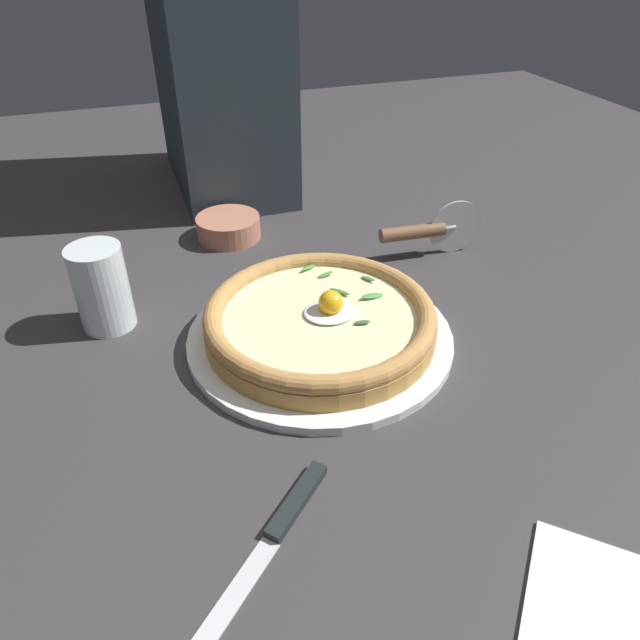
{
  "coord_description": "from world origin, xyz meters",
  "views": [
    {
      "loc": [
        0.16,
        0.58,
        0.46
      ],
      "look_at": [
        -0.03,
        0.01,
        0.03
      ],
      "focal_mm": 32.78,
      "sensor_mm": 36.0,
      "label": 1
    }
  ],
  "objects_px": {
    "pizza": "(320,319)",
    "pizza_cutter": "(426,230)",
    "side_bowl": "(228,227)",
    "table_knife": "(281,524)",
    "drinking_glass": "(103,293)",
    "folded_napkin": "(585,610)"
  },
  "relations": [
    {
      "from": "pizza",
      "to": "pizza_cutter",
      "type": "relative_size",
      "value": 1.73
    },
    {
      "from": "side_bowl",
      "to": "table_knife",
      "type": "relative_size",
      "value": 0.63
    },
    {
      "from": "drinking_glass",
      "to": "pizza",
      "type": "bearing_deg",
      "value": 153.41
    },
    {
      "from": "pizza_cutter",
      "to": "drinking_glass",
      "type": "relative_size",
      "value": 1.47
    },
    {
      "from": "pizza_cutter",
      "to": "drinking_glass",
      "type": "bearing_deg",
      "value": 3.77
    },
    {
      "from": "drinking_glass",
      "to": "pizza_cutter",
      "type": "bearing_deg",
      "value": -176.23
    },
    {
      "from": "pizza",
      "to": "table_knife",
      "type": "height_order",
      "value": "pizza"
    },
    {
      "from": "side_bowl",
      "to": "drinking_glass",
      "type": "distance_m",
      "value": 0.28
    },
    {
      "from": "pizza",
      "to": "pizza_cutter",
      "type": "bearing_deg",
      "value": -145.59
    },
    {
      "from": "side_bowl",
      "to": "table_knife",
      "type": "height_order",
      "value": "side_bowl"
    },
    {
      "from": "drinking_glass",
      "to": "folded_napkin",
      "type": "xyz_separation_m",
      "value": [
        -0.33,
        0.53,
        -0.04
      ]
    },
    {
      "from": "pizza",
      "to": "pizza_cutter",
      "type": "xyz_separation_m",
      "value": [
        -0.23,
        -0.16,
        0.01
      ]
    },
    {
      "from": "pizza",
      "to": "table_knife",
      "type": "relative_size",
      "value": 1.74
    },
    {
      "from": "drinking_glass",
      "to": "folded_napkin",
      "type": "height_order",
      "value": "drinking_glass"
    },
    {
      "from": "pizza",
      "to": "table_knife",
      "type": "distance_m",
      "value": 0.28
    },
    {
      "from": "drinking_glass",
      "to": "folded_napkin",
      "type": "bearing_deg",
      "value": 122.01
    },
    {
      "from": "folded_napkin",
      "to": "side_bowl",
      "type": "bearing_deg",
      "value": -79.94
    },
    {
      "from": "pizza_cutter",
      "to": "table_knife",
      "type": "height_order",
      "value": "pizza_cutter"
    },
    {
      "from": "pizza_cutter",
      "to": "table_knife",
      "type": "bearing_deg",
      "value": 48.96
    },
    {
      "from": "table_knife",
      "to": "drinking_glass",
      "type": "bearing_deg",
      "value": -71.28
    },
    {
      "from": "table_knife",
      "to": "pizza_cutter",
      "type": "bearing_deg",
      "value": -131.04
    },
    {
      "from": "pizza",
      "to": "table_knife",
      "type": "bearing_deg",
      "value": 63.52
    }
  ]
}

